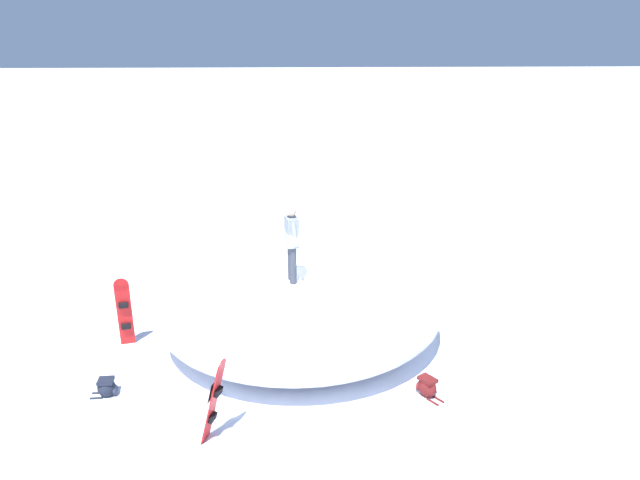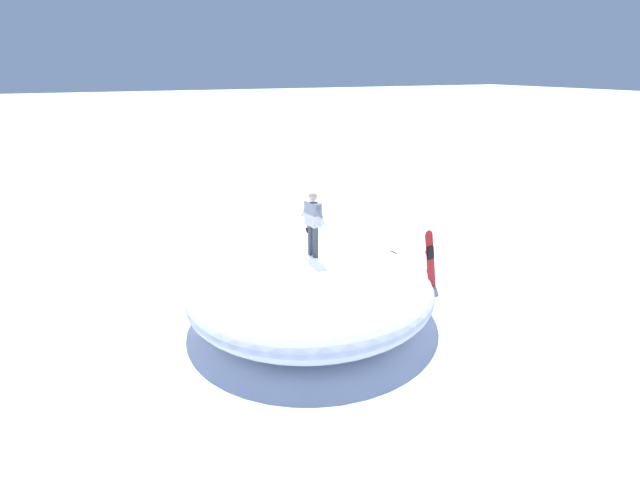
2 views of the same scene
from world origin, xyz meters
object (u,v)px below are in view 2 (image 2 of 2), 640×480
at_px(snowboard_secondary_upright, 430,258).
at_px(backpack_far, 391,258).
at_px(snowboard_primary_upright, 310,235).
at_px(snowboarder_standing, 313,220).
at_px(backpack_near, 202,287).

relative_size(snowboard_secondary_upright, backpack_far, 3.27).
relative_size(snowboard_primary_upright, snowboard_secondary_upright, 0.95).
bearing_deg(snowboard_primary_upright, snowboarder_standing, -21.97).
height_order(snowboard_secondary_upright, backpack_near, snowboard_secondary_upright).
bearing_deg(snowboard_secondary_upright, backpack_near, -110.17).
height_order(snowboard_primary_upright, backpack_far, snowboard_primary_upright).
distance_m(snowboarder_standing, backpack_near, 3.80).
distance_m(snowboarder_standing, snowboard_secondary_upright, 3.78).
distance_m(snowboard_primary_upright, backpack_far, 2.62).
bearing_deg(snowboarder_standing, backpack_near, -130.84).
height_order(snowboarder_standing, backpack_far, snowboarder_standing).
bearing_deg(snowboarder_standing, snowboard_primary_upright, 158.03).
bearing_deg(snowboarder_standing, backpack_far, 116.95).
bearing_deg(snowboard_primary_upright, snowboard_secondary_upright, 34.06).
height_order(snowboarder_standing, snowboard_secondary_upright, snowboarder_standing).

